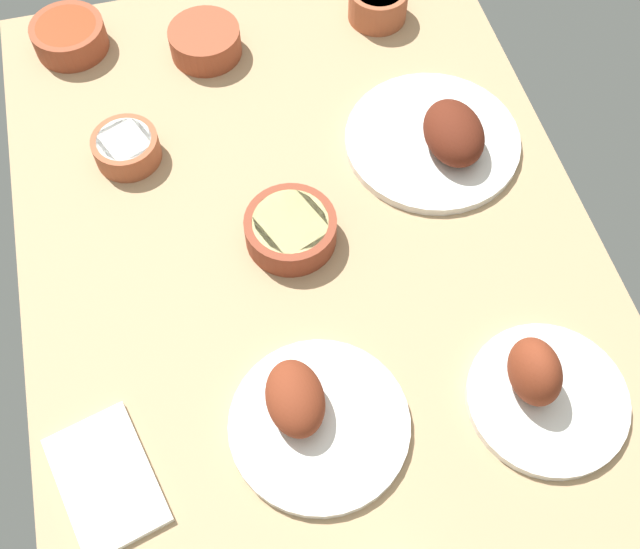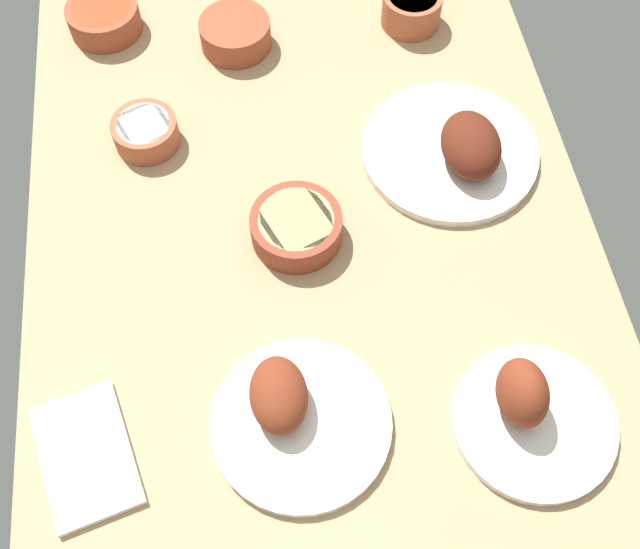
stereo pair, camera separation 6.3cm
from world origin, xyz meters
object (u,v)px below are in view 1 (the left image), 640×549
Objects in this scene: plate_far_side at (542,387)px; bowl_cream at (126,147)px; plate_center_main at (441,138)px; folded_napkin at (106,480)px; bowl_potatoes at (291,229)px; bowl_soup at (205,41)px; plate_near_viewer at (310,415)px; bowl_sauce at (69,36)px; bowl_pasta at (378,2)px.

plate_far_side reaches higher than bowl_cream.
plate_center_main is 1.63× the size of folded_napkin.
bowl_soup is at bearing -172.44° from bowl_potatoes.
plate_near_viewer is at bearing -8.17° from bowl_potatoes.
bowl_sauce reaches higher than folded_napkin.
plate_far_side is at bearing 0.27° from bowl_pasta.
plate_center_main is (-45.83, 0.90, -0.52)cm from plate_far_side.
plate_far_side is 78.87cm from bowl_pasta.
plate_center_main reaches higher than bowl_cream.
folded_napkin is (42.94, -61.26, -1.97)cm from plate_center_main.
bowl_cream is at bearing -66.19° from bowl_pasta.
bowl_potatoes is at bearing -141.06° from plate_far_side.
plate_far_side is 84.49cm from bowl_soup.
plate_near_viewer is at bearing -97.74° from plate_far_side.
bowl_pasta is 1.00× the size of bowl_cream.
bowl_potatoes is (-34.23, -27.66, -0.35)cm from plate_far_side.
bowl_sauce is (-80.67, -25.27, 0.54)cm from plate_near_viewer.
bowl_pasta is 33.08cm from bowl_soup.
folded_napkin is at bearing -92.75° from plate_far_side.
plate_center_main is at bearing 112.12° from bowl_potatoes.
plate_center_main is (-41.49, 32.85, 0.23)cm from plate_near_viewer.
bowl_soup reaches higher than folded_napkin.
bowl_potatoes is at bearing 171.83° from plate_near_viewer.
bowl_sauce is 1.21× the size of bowl_cream.
bowl_sauce is at bearing -166.47° from bowl_cream.
plate_center_main reaches higher than bowl_soup.
bowl_potatoes is 1.08× the size of bowl_sauce.
plate_near_viewer is 52.92cm from plate_center_main.
bowl_soup is at bearing 140.74° from bowl_cream.
bowl_cream is at bearing -138.40° from plate_far_side.
bowl_pasta is 54.71cm from bowl_cream.
bowl_pasta is at bearing 148.56° from bowl_potatoes.
bowl_pasta reaches higher than bowl_cream.
bowl_sauce is at bearing -107.32° from bowl_soup.
bowl_cream is at bearing -134.75° from bowl_potatoes.
bowl_sauce is 0.73× the size of folded_napkin.
plate_center_main is 2.29× the size of bowl_soup.
bowl_soup is (-77.60, -33.42, -0.19)cm from plate_far_side.
bowl_soup reaches higher than bowl_potatoes.
bowl_pasta is (-78.87, -0.37, 0.35)cm from plate_far_side.
bowl_sauce is (-7.42, -23.80, -0.02)cm from bowl_soup.
bowl_cream is (-10.96, -51.32, 0.04)cm from plate_center_main.
folded_napkin is (75.98, -59.99, -2.83)cm from bowl_pasta.
bowl_pasta is (-44.65, 27.29, 0.70)cm from bowl_potatoes.
plate_near_viewer is 32.25cm from plate_far_side.
bowl_cream reaches higher than folded_napkin.
bowl_sauce is at bearing -146.06° from plate_far_side.
bowl_pasta is at bearing 157.04° from plate_near_viewer.
bowl_cream is at bearing -102.05° from plate_center_main.
bowl_pasta is (-33.04, -1.27, 0.87)cm from plate_center_main.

